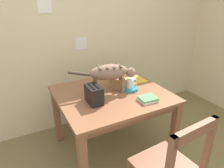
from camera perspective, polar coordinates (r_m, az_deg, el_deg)
The scene contains 9 objects.
wall_rear at distance 2.63m, azimuth -10.54°, elevation 14.21°, with size 4.79×0.11×2.50m.
dining_table at distance 2.18m, azimuth 0.00°, elevation -4.55°, with size 1.11×0.99×0.73m.
cat at distance 2.06m, azimuth -0.39°, elevation 3.06°, with size 0.68×0.23×0.31m.
saucer_bowl at distance 2.20m, azimuth 5.07°, elevation -1.26°, with size 0.17×0.17×0.03m, color teal.
coffee_mug at distance 2.18m, azimuth 5.21°, elevation 0.27°, with size 0.13×0.09×0.09m.
magazine at distance 2.45m, azimuth 5.78°, elevation 1.11°, with size 0.28×0.24×0.01m, color yellow.
book_stack at distance 2.00m, azimuth 9.96°, elevation -4.18°, with size 0.18×0.15×0.04m.
wicker_basket at distance 2.31m, azimuth 3.23°, elevation 1.20°, with size 0.31×0.31×0.11m.
toaster at distance 1.92m, azimuth -5.04°, elevation -2.92°, with size 0.12×0.20×0.18m.
Camera 1 is at (-0.78, -0.64, 1.68)m, focal length 32.84 mm.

